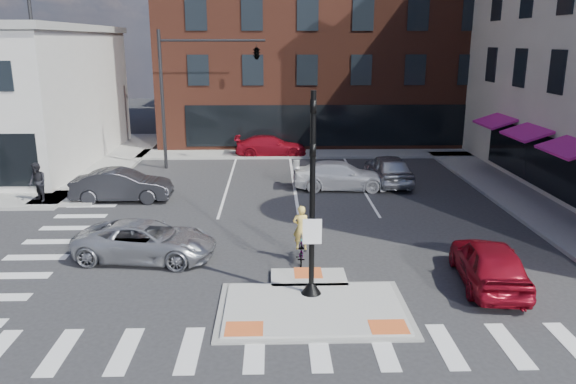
{
  "coord_description": "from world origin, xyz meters",
  "views": [
    {
      "loc": [
        -1.11,
        -14.93,
        7.41
      ],
      "look_at": [
        -0.57,
        5.01,
        2.0
      ],
      "focal_mm": 35.0,
      "sensor_mm": 36.0,
      "label": 1
    }
  ],
  "objects_px": {
    "white_pickup": "(341,176)",
    "bg_car_silver": "(388,169)",
    "pedestrian_a": "(37,182)",
    "red_sedan": "(489,263)",
    "silver_suv": "(146,241)",
    "cyclist": "(301,243)",
    "bg_car_red": "(271,146)",
    "bg_car_dark": "(122,185)"
  },
  "relations": [
    {
      "from": "red_sedan",
      "to": "cyclist",
      "type": "bearing_deg",
      "value": -13.61
    },
    {
      "from": "bg_car_silver",
      "to": "pedestrian_a",
      "type": "relative_size",
      "value": 2.56
    },
    {
      "from": "bg_car_dark",
      "to": "cyclist",
      "type": "xyz_separation_m",
      "value": [
        8.1,
        -7.81,
        -0.09
      ]
    },
    {
      "from": "pedestrian_a",
      "to": "white_pickup",
      "type": "bearing_deg",
      "value": 47.77
    },
    {
      "from": "white_pickup",
      "to": "red_sedan",
      "type": "bearing_deg",
      "value": -161.79
    },
    {
      "from": "red_sedan",
      "to": "pedestrian_a",
      "type": "distance_m",
      "value": 19.92
    },
    {
      "from": "red_sedan",
      "to": "bg_car_red",
      "type": "relative_size",
      "value": 0.94
    },
    {
      "from": "silver_suv",
      "to": "red_sedan",
      "type": "bearing_deg",
      "value": -94.71
    },
    {
      "from": "cyclist",
      "to": "pedestrian_a",
      "type": "relative_size",
      "value": 1.09
    },
    {
      "from": "silver_suv",
      "to": "cyclist",
      "type": "height_order",
      "value": "cyclist"
    },
    {
      "from": "bg_car_red",
      "to": "cyclist",
      "type": "distance_m",
      "value": 18.34
    },
    {
      "from": "red_sedan",
      "to": "white_pickup",
      "type": "bearing_deg",
      "value": -68.27
    },
    {
      "from": "white_pickup",
      "to": "cyclist",
      "type": "distance_m",
      "value": 10.03
    },
    {
      "from": "red_sedan",
      "to": "cyclist",
      "type": "height_order",
      "value": "cyclist"
    },
    {
      "from": "silver_suv",
      "to": "white_pickup",
      "type": "xyz_separation_m",
      "value": [
        7.89,
        9.35,
        0.04
      ]
    },
    {
      "from": "white_pickup",
      "to": "bg_car_dark",
      "type": "distance_m",
      "value": 10.79
    },
    {
      "from": "silver_suv",
      "to": "bg_car_dark",
      "type": "height_order",
      "value": "bg_car_dark"
    },
    {
      "from": "silver_suv",
      "to": "bg_car_dark",
      "type": "relative_size",
      "value": 1.05
    },
    {
      "from": "bg_car_dark",
      "to": "pedestrian_a",
      "type": "bearing_deg",
      "value": 97.17
    },
    {
      "from": "white_pickup",
      "to": "bg_car_silver",
      "type": "height_order",
      "value": "bg_car_silver"
    },
    {
      "from": "silver_suv",
      "to": "cyclist",
      "type": "relative_size",
      "value": 2.41
    },
    {
      "from": "silver_suv",
      "to": "white_pickup",
      "type": "height_order",
      "value": "white_pickup"
    },
    {
      "from": "bg_car_dark",
      "to": "pedestrian_a",
      "type": "relative_size",
      "value": 2.51
    },
    {
      "from": "cyclist",
      "to": "bg_car_dark",
      "type": "bearing_deg",
      "value": -40.98
    },
    {
      "from": "bg_car_red",
      "to": "cyclist",
      "type": "height_order",
      "value": "cyclist"
    },
    {
      "from": "bg_car_red",
      "to": "pedestrian_a",
      "type": "height_order",
      "value": "pedestrian_a"
    },
    {
      "from": "red_sedan",
      "to": "bg_car_dark",
      "type": "relative_size",
      "value": 0.95
    },
    {
      "from": "red_sedan",
      "to": "pedestrian_a",
      "type": "bearing_deg",
      "value": -21.64
    },
    {
      "from": "red_sedan",
      "to": "bg_car_dark",
      "type": "height_order",
      "value": "bg_car_dark"
    },
    {
      "from": "silver_suv",
      "to": "bg_car_red",
      "type": "bearing_deg",
      "value": -5.65
    },
    {
      "from": "red_sedan",
      "to": "cyclist",
      "type": "distance_m",
      "value": 6.11
    },
    {
      "from": "white_pickup",
      "to": "bg_car_silver",
      "type": "relative_size",
      "value": 1.04
    },
    {
      "from": "silver_suv",
      "to": "bg_car_dark",
      "type": "distance_m",
      "value": 7.93
    },
    {
      "from": "bg_car_dark",
      "to": "bg_car_red",
      "type": "height_order",
      "value": "bg_car_dark"
    },
    {
      "from": "silver_suv",
      "to": "cyclist",
      "type": "xyz_separation_m",
      "value": [
        5.37,
        -0.36,
        0.0
      ]
    },
    {
      "from": "bg_car_silver",
      "to": "bg_car_red",
      "type": "height_order",
      "value": "bg_car_silver"
    },
    {
      "from": "red_sedan",
      "to": "silver_suv",
      "type": "bearing_deg",
      "value": -6.03
    },
    {
      "from": "white_pickup",
      "to": "pedestrian_a",
      "type": "distance_m",
      "value": 14.55
    },
    {
      "from": "cyclist",
      "to": "pedestrian_a",
      "type": "distance_m",
      "value": 13.9
    },
    {
      "from": "cyclist",
      "to": "bg_car_silver",
      "type": "bearing_deg",
      "value": -112.74
    },
    {
      "from": "silver_suv",
      "to": "pedestrian_a",
      "type": "bearing_deg",
      "value": 50.79
    },
    {
      "from": "bg_car_red",
      "to": "pedestrian_a",
      "type": "relative_size",
      "value": 2.54
    }
  ]
}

